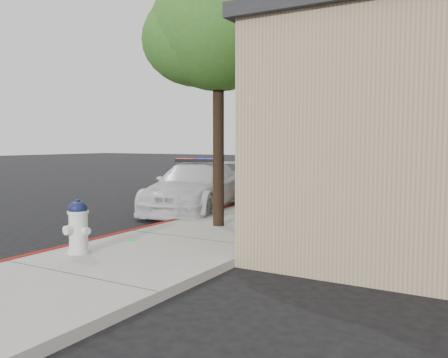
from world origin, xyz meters
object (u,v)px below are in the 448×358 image
at_px(street_tree_near, 218,37).
at_px(street_tree_mid, 303,57).
at_px(street_tree_far, 330,69).
at_px(police_car, 195,187).
at_px(fire_hydrant, 78,226).

xyz_separation_m(street_tree_near, street_tree_mid, (-0.70, 7.03, 0.69)).
bearing_deg(street_tree_far, police_car, -107.45).
height_order(police_car, fire_hydrant, police_car).
distance_m(street_tree_near, street_tree_far, 8.92).
relative_size(fire_hydrant, street_tree_mid, 0.14).
relative_size(police_car, street_tree_mid, 0.82).
distance_m(fire_hydrant, street_tree_near, 5.20).
xyz_separation_m(street_tree_mid, street_tree_far, (0.42, 1.87, -0.20)).
relative_size(street_tree_mid, street_tree_far, 1.04).
relative_size(fire_hydrant, street_tree_near, 0.16).
distance_m(street_tree_near, street_tree_mid, 7.10).
distance_m(street_tree_mid, street_tree_far, 1.93).
bearing_deg(police_car, street_tree_mid, 56.44).
xyz_separation_m(street_tree_near, street_tree_far, (-0.29, 8.90, 0.49)).
distance_m(police_car, fire_hydrant, 6.20).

